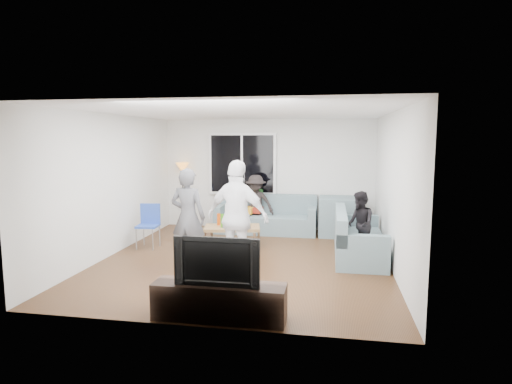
% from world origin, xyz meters
% --- Properties ---
extents(floor, '(5.00, 5.50, 0.04)m').
position_xyz_m(floor, '(0.00, 0.00, -0.02)').
color(floor, '#56351C').
rests_on(floor, ground).
extents(ceiling, '(5.00, 5.50, 0.04)m').
position_xyz_m(ceiling, '(0.00, 0.00, 2.62)').
color(ceiling, white).
rests_on(ceiling, ground).
extents(wall_back, '(5.00, 0.04, 2.60)m').
position_xyz_m(wall_back, '(0.00, 2.77, 1.30)').
color(wall_back, silver).
rests_on(wall_back, ground).
extents(wall_front, '(5.00, 0.04, 2.60)m').
position_xyz_m(wall_front, '(0.00, -2.77, 1.30)').
color(wall_front, silver).
rests_on(wall_front, ground).
extents(wall_left, '(0.04, 5.50, 2.60)m').
position_xyz_m(wall_left, '(-2.52, 0.00, 1.30)').
color(wall_left, silver).
rests_on(wall_left, ground).
extents(wall_right, '(0.04, 5.50, 2.60)m').
position_xyz_m(wall_right, '(2.52, 0.00, 1.30)').
color(wall_right, silver).
rests_on(wall_right, ground).
extents(window_frame, '(1.62, 0.06, 1.47)m').
position_xyz_m(window_frame, '(-0.60, 2.69, 1.55)').
color(window_frame, white).
rests_on(window_frame, wall_back).
extents(window_glass, '(1.50, 0.02, 1.35)m').
position_xyz_m(window_glass, '(-0.60, 2.65, 1.55)').
color(window_glass, black).
rests_on(window_glass, window_frame).
extents(window_mullion, '(0.05, 0.03, 1.35)m').
position_xyz_m(window_mullion, '(-0.60, 2.64, 1.55)').
color(window_mullion, white).
rests_on(window_mullion, window_frame).
extents(radiator, '(1.30, 0.12, 0.62)m').
position_xyz_m(radiator, '(-0.60, 2.65, 0.31)').
color(radiator, silver).
rests_on(radiator, floor).
extents(potted_plant, '(0.22, 0.19, 0.36)m').
position_xyz_m(potted_plant, '(-0.18, 2.62, 0.80)').
color(potted_plant, '#255D25').
rests_on(potted_plant, radiator).
extents(vase, '(0.17, 0.17, 0.15)m').
position_xyz_m(vase, '(-0.99, 2.62, 0.70)').
color(vase, silver).
rests_on(vase, radiator).
extents(sofa_back_section, '(2.30, 0.85, 0.85)m').
position_xyz_m(sofa_back_section, '(0.04, 2.27, 0.42)').
color(sofa_back_section, slate).
rests_on(sofa_back_section, floor).
extents(sofa_right_section, '(2.00, 0.85, 0.85)m').
position_xyz_m(sofa_right_section, '(2.02, 0.53, 0.42)').
color(sofa_right_section, slate).
rests_on(sofa_right_section, floor).
extents(sofa_corner, '(0.85, 0.85, 0.85)m').
position_xyz_m(sofa_corner, '(1.67, 2.27, 0.42)').
color(sofa_corner, slate).
rests_on(sofa_corner, floor).
extents(cushion_yellow, '(0.42, 0.36, 0.14)m').
position_xyz_m(cushion_yellow, '(-0.44, 2.25, 0.51)').
color(cushion_yellow, orange).
rests_on(cushion_yellow, sofa_back_section).
extents(cushion_red, '(0.39, 0.34, 0.13)m').
position_xyz_m(cushion_red, '(-0.25, 2.33, 0.51)').
color(cushion_red, maroon).
rests_on(cushion_red, sofa_back_section).
extents(coffee_table, '(1.19, 0.80, 0.40)m').
position_xyz_m(coffee_table, '(-0.45, 0.94, 0.20)').
color(coffee_table, '#AA8352').
rests_on(coffee_table, floor).
extents(pitcher, '(0.17, 0.17, 0.17)m').
position_xyz_m(pitcher, '(-0.41, 0.96, 0.49)').
color(pitcher, maroon).
rests_on(pitcher, coffee_table).
extents(side_chair, '(0.44, 0.44, 0.86)m').
position_xyz_m(side_chair, '(-2.05, 0.49, 0.43)').
color(side_chair, '#2748AC').
rests_on(side_chair, floor).
extents(floor_lamp, '(0.32, 0.32, 1.56)m').
position_xyz_m(floor_lamp, '(-2.05, 2.55, 0.78)').
color(floor_lamp, orange).
rests_on(floor_lamp, floor).
extents(player_left, '(0.64, 0.46, 1.67)m').
position_xyz_m(player_left, '(-0.88, -0.46, 0.83)').
color(player_left, '#46474B').
rests_on(player_left, floor).
extents(player_right, '(1.15, 0.73, 1.82)m').
position_xyz_m(player_right, '(0.04, -0.75, 0.91)').
color(player_right, white).
rests_on(player_right, floor).
extents(spectator_right, '(0.58, 0.68, 1.21)m').
position_xyz_m(spectator_right, '(2.02, 0.53, 0.61)').
color(spectator_right, black).
rests_on(spectator_right, floor).
extents(spectator_back, '(0.90, 0.58, 1.32)m').
position_xyz_m(spectator_back, '(-0.20, 2.30, 0.66)').
color(spectator_back, black).
rests_on(spectator_back, floor).
extents(tv_console, '(1.60, 0.40, 0.44)m').
position_xyz_m(tv_console, '(0.20, -2.50, 0.22)').
color(tv_console, black).
rests_on(tv_console, floor).
extents(television, '(1.02, 0.13, 0.59)m').
position_xyz_m(television, '(0.20, -2.50, 0.73)').
color(television, black).
rests_on(television, tv_console).
extents(bottle_b, '(0.08, 0.08, 0.27)m').
position_xyz_m(bottle_b, '(-0.61, 0.81, 0.53)').
color(bottle_b, '#3F8F1A').
rests_on(bottle_b, coffee_table).
extents(bottle_c, '(0.07, 0.07, 0.22)m').
position_xyz_m(bottle_c, '(-0.43, 1.09, 0.51)').
color(bottle_c, black).
rests_on(bottle_c, coffee_table).
extents(bottle_a, '(0.07, 0.07, 0.24)m').
position_xyz_m(bottle_a, '(-0.74, 0.99, 0.52)').
color(bottle_a, '#DD4B0D').
rests_on(bottle_a, coffee_table).
extents(bottle_d, '(0.07, 0.07, 0.23)m').
position_xyz_m(bottle_d, '(-0.18, 0.85, 0.51)').
color(bottle_d, orange).
rests_on(bottle_d, coffee_table).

